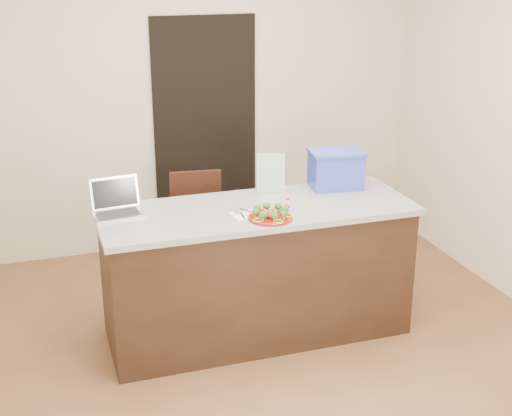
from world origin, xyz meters
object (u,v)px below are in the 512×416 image
object	(u,v)px
island	(257,271)
blue_box	(336,169)
yogurt_bottle	(287,205)
laptop	(116,204)
napkin	(245,215)
chair	(200,222)
plate	(270,217)

from	to	relation	value
island	blue_box	bearing A→B (deg)	19.11
island	blue_box	distance (m)	0.91
blue_box	yogurt_bottle	bearing A→B (deg)	-138.35
island	laptop	distance (m)	1.04
napkin	chair	bearing A→B (deg)	92.93
napkin	chair	size ratio (longest dim) A/B	0.17
chair	plate	bearing A→B (deg)	-72.80
blue_box	chair	world-z (taller)	blue_box
plate	yogurt_bottle	distance (m)	0.21
napkin	laptop	size ratio (longest dim) A/B	0.47
island	chair	distance (m)	0.92
plate	blue_box	distance (m)	0.80
chair	napkin	bearing A→B (deg)	-79.26
island	plate	world-z (taller)	plate
napkin	yogurt_bottle	bearing A→B (deg)	4.37
island	yogurt_bottle	bearing A→B (deg)	-29.23
napkin	blue_box	size ratio (longest dim) A/B	0.39
laptop	yogurt_bottle	bearing A→B (deg)	-21.26
napkin	yogurt_bottle	distance (m)	0.30
plate	laptop	bearing A→B (deg)	155.09
island	chair	xyz separation A→B (m)	(-0.17, 0.90, 0.05)
plate	chair	size ratio (longest dim) A/B	0.31
chair	yogurt_bottle	bearing A→B (deg)	-62.89
blue_box	plate	bearing A→B (deg)	-137.01
napkin	laptop	xyz separation A→B (m)	(-0.76, 0.31, 0.06)
yogurt_bottle	island	bearing A→B (deg)	150.77
blue_box	napkin	bearing A→B (deg)	-148.28
island	plate	bearing A→B (deg)	-86.76
island	blue_box	xyz separation A→B (m)	(0.66, 0.23, 0.59)
island	chair	world-z (taller)	island
napkin	laptop	distance (m)	0.82
plate	laptop	size ratio (longest dim) A/B	0.84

